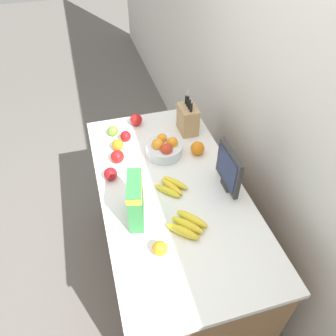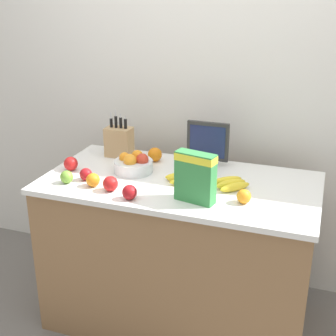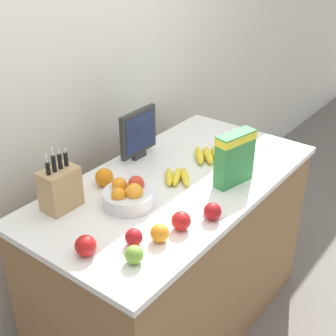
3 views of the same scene
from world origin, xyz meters
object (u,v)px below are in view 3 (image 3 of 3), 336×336
object	(u,v)px
apple_front	(134,255)
apple_leftmost	(212,211)
apple_middle	(134,237)
orange_front_right	(246,154)
fruit_bowl	(129,195)
banana_bunch_left	(177,177)
banana_bunch_right	(208,155)
apple_rightmost	(181,221)
orange_back_center	(160,233)
small_monitor	(138,133)
knife_block	(60,188)
orange_mid_left	(104,177)
apple_near_bananas	(86,246)
cereal_box	(235,156)

from	to	relation	value
apple_front	apple_leftmost	xyz separation A→B (m)	(0.40, -0.07, 0.00)
apple_middle	orange_front_right	world-z (taller)	orange_front_right
fruit_bowl	apple_middle	size ratio (longest dim) A/B	3.24
banana_bunch_left	banana_bunch_right	distance (m)	0.27
apple_rightmost	orange_back_center	xyz separation A→B (m)	(-0.11, 0.02, -0.00)
banana_bunch_right	apple_rightmost	distance (m)	0.63
small_monitor	apple_front	xyz separation A→B (m)	(-0.64, -0.52, -0.10)
apple_middle	orange_back_center	size ratio (longest dim) A/B	0.94
knife_block	fruit_bowl	xyz separation A→B (m)	(0.19, -0.21, -0.05)
apple_front	fruit_bowl	bearing A→B (deg)	44.56
banana_bunch_left	apple_leftmost	xyz separation A→B (m)	(-0.17, -0.31, 0.02)
knife_block	apple_front	bearing A→B (deg)	-100.15
orange_front_right	orange_mid_left	xyz separation A→B (m)	(-0.62, 0.40, 0.01)
orange_back_center	orange_mid_left	bearing A→B (deg)	69.40
small_monitor	orange_front_right	xyz separation A→B (m)	(0.30, -0.46, -0.10)
apple_leftmost	orange_front_right	bearing A→B (deg)	14.74
apple_near_bananas	orange_back_center	distance (m)	0.28
banana_bunch_right	orange_back_center	bearing A→B (deg)	-161.75
cereal_box	apple_near_bananas	size ratio (longest dim) A/B	3.13
apple_near_bananas	orange_front_right	xyz separation A→B (m)	(1.02, -0.10, -0.00)
banana_bunch_left	cereal_box	bearing A→B (deg)	-57.47
apple_rightmost	banana_bunch_right	bearing A→B (deg)	23.22
cereal_box	knife_block	bearing A→B (deg)	155.27
banana_bunch_right	apple_leftmost	bearing A→B (deg)	-145.14
apple_middle	apple_front	world-z (taller)	apple_front
banana_bunch_right	apple_leftmost	size ratio (longest dim) A/B	2.93
orange_back_center	apple_rightmost	bearing A→B (deg)	-10.42
apple_front	orange_back_center	bearing A→B (deg)	2.32
small_monitor	apple_middle	bearing A→B (deg)	-141.05
banana_bunch_left	apple_leftmost	bearing A→B (deg)	-119.13
cereal_box	apple_front	distance (m)	0.72
banana_bunch_left	banana_bunch_right	xyz separation A→B (m)	(0.27, 0.00, 0.00)
cereal_box	orange_front_right	distance (m)	0.26
apple_near_bananas	orange_front_right	bearing A→B (deg)	-5.80
banana_bunch_right	orange_back_center	size ratio (longest dim) A/B	3.01
apple_middle	orange_front_right	bearing A→B (deg)	-0.12
cereal_box	orange_back_center	bearing A→B (deg)	-167.24
banana_bunch_right	apple_rightmost	size ratio (longest dim) A/B	2.78
apple_middle	apple_front	bearing A→B (deg)	-138.17
orange_back_center	fruit_bowl	bearing A→B (deg)	65.62
small_monitor	apple_front	size ratio (longest dim) A/B	3.69
small_monitor	apple_rightmost	bearing A→B (deg)	-124.73
small_monitor	apple_leftmost	distance (m)	0.65
knife_block	apple_rightmost	bearing A→B (deg)	-70.15
apple_middle	apple_near_bananas	xyz separation A→B (m)	(-0.15, 0.10, 0.01)
cereal_box	orange_mid_left	xyz separation A→B (m)	(-0.38, 0.46, -0.10)
small_monitor	banana_bunch_left	world-z (taller)	small_monitor
banana_bunch_right	orange_front_right	size ratio (longest dim) A/B	3.09
small_monitor	cereal_box	distance (m)	0.52
cereal_box	apple_leftmost	xyz separation A→B (m)	(-0.31, -0.08, -0.10)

